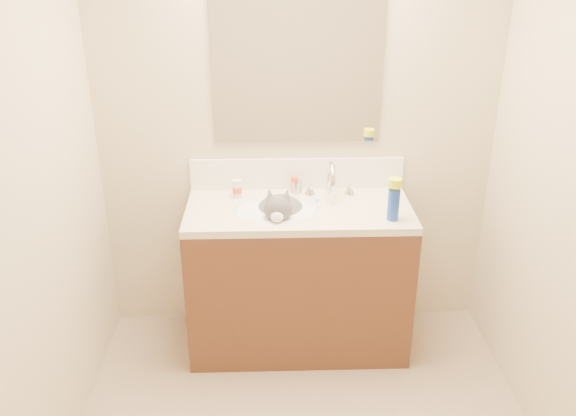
{
  "coord_description": "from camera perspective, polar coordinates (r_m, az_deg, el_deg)",
  "views": [
    {
      "loc": [
        -0.15,
        -1.97,
        2.19
      ],
      "look_at": [
        -0.06,
        0.92,
        0.88
      ],
      "focal_mm": 38.0,
      "sensor_mm": 36.0,
      "label": 1
    }
  ],
  "objects": [
    {
      "name": "counter_slab",
      "position": [
        3.24,
        1.03,
        -0.27
      ],
      "size": [
        1.2,
        0.55,
        0.04
      ],
      "primitive_type": "cube",
      "color": "beige",
      "rests_on": "vanity_cabinet"
    },
    {
      "name": "silver_jar",
      "position": [
        3.41,
        0.86,
        1.97
      ],
      "size": [
        0.07,
        0.07,
        0.07
      ],
      "primitive_type": "cylinder",
      "rotation": [
        0.0,
        0.0,
        -0.23
      ],
      "color": "#B7B7BC",
      "rests_on": "counter_slab"
    },
    {
      "name": "spray_cap",
      "position": [
        3.06,
        9.99,
        2.34
      ],
      "size": [
        0.08,
        0.08,
        0.04
      ],
      "primitive_type": "cylinder",
      "rotation": [
        0.0,
        0.0,
        0.13
      ],
      "color": "#D9F019",
      "rests_on": "spray_can"
    },
    {
      "name": "basin",
      "position": [
        3.23,
        -1.07,
        -1.32
      ],
      "size": [
        0.45,
        0.36,
        0.14
      ],
      "primitive_type": "ellipsoid",
      "color": "white",
      "rests_on": "vanity_cabinet"
    },
    {
      "name": "backsplash",
      "position": [
        3.44,
        0.83,
        3.23
      ],
      "size": [
        1.2,
        0.02,
        0.18
      ],
      "primitive_type": "cube",
      "color": "white",
      "rests_on": "counter_slab"
    },
    {
      "name": "amber_bottle",
      "position": [
        3.41,
        0.6,
        2.2
      ],
      "size": [
        0.04,
        0.04,
        0.09
      ],
      "primitive_type": "cylinder",
      "rotation": [
        0.0,
        0.0,
        -0.07
      ],
      "color": "#E64A1B",
      "rests_on": "counter_slab"
    },
    {
      "name": "toothbrush_head",
      "position": [
        3.29,
        2.8,
        0.66
      ],
      "size": [
        0.02,
        0.03,
        0.02
      ],
      "primitive_type": "cube",
      "rotation": [
        0.0,
        0.0,
        0.03
      ],
      "color": "#6CBFE6",
      "rests_on": "counter_slab"
    },
    {
      "name": "pill_bottle",
      "position": [
        3.35,
        -4.77,
        1.83
      ],
      "size": [
        0.07,
        0.07,
        0.1
      ],
      "primitive_type": "cylinder",
      "rotation": [
        0.0,
        0.0,
        0.41
      ],
      "color": "silver",
      "rests_on": "counter_slab"
    },
    {
      "name": "toothbrush",
      "position": [
        3.29,
        2.8,
        0.61
      ],
      "size": [
        0.02,
        0.13,
        0.01
      ],
      "primitive_type": "cube",
      "rotation": [
        0.0,
        0.0,
        0.03
      ],
      "color": "silver",
      "rests_on": "counter_slab"
    },
    {
      "name": "spray_can",
      "position": [
        3.11,
        9.83,
        0.31
      ],
      "size": [
        0.07,
        0.07,
        0.16
      ],
      "primitive_type": "cylinder",
      "rotation": [
        0.0,
        0.0,
        0.13
      ],
      "color": "#183AA8",
      "rests_on": "counter_slab"
    },
    {
      "name": "mirror",
      "position": [
        3.27,
        0.9,
        12.9
      ],
      "size": [
        0.9,
        0.02,
        0.8
      ],
      "primitive_type": "cube",
      "color": "white",
      "rests_on": "room_shell"
    },
    {
      "name": "faucet",
      "position": [
        3.34,
        4.02,
        2.41
      ],
      "size": [
        0.28,
        0.2,
        0.21
      ],
      "color": "silver",
      "rests_on": "counter_slab"
    },
    {
      "name": "room_shell",
      "position": [
        2.09,
        2.46,
        4.71
      ],
      "size": [
        2.24,
        2.54,
        2.52
      ],
      "color": "beige",
      "rests_on": "ground"
    },
    {
      "name": "cat",
      "position": [
        3.24,
        -0.73,
        -0.57
      ],
      "size": [
        0.32,
        0.4,
        0.31
      ],
      "rotation": [
        0.0,
        0.0,
        -0.1
      ],
      "color": "#4D4B4D",
      "rests_on": "basin"
    },
    {
      "name": "vanity_cabinet",
      "position": [
        3.44,
        0.98,
        -6.78
      ],
      "size": [
        1.2,
        0.55,
        0.82
      ],
      "primitive_type": "cube",
      "color": "#512E1B",
      "rests_on": "ground"
    },
    {
      "name": "pill_label",
      "position": [
        3.36,
        -4.77,
        1.72
      ],
      "size": [
        0.07,
        0.07,
        0.04
      ],
      "primitive_type": "cylinder",
      "rotation": [
        0.0,
        0.0,
        0.41
      ],
      "color": "#E55226",
      "rests_on": "pill_bottle"
    }
  ]
}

